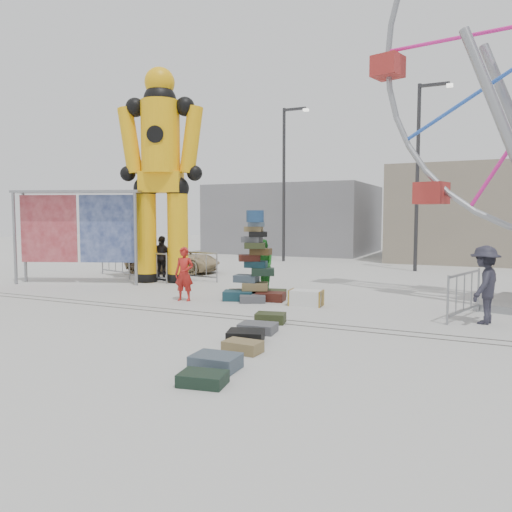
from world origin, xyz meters
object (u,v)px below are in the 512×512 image
at_px(pedestrian_grey, 485,285).
at_px(lamp_post_left, 286,176).
at_px(pedestrian_green, 262,266).
at_px(pedestrian_red, 184,274).
at_px(crash_test_dummy, 161,167).
at_px(steamer_trunk, 306,298).
at_px(barricade_wheel_front, 464,295).
at_px(barricade_dummy_b, 147,266).
at_px(barricade_dummy_c, 196,266).
at_px(banner_scaffold, 78,214).
at_px(pedestrian_black, 162,258).
at_px(parked_suv, 173,260).
at_px(suitcase_tower, 255,275).
at_px(barricade_dummy_a, 115,262).
at_px(lamp_post_right, 420,167).

bearing_deg(pedestrian_grey, lamp_post_left, -127.24).
bearing_deg(pedestrian_green, pedestrian_red, -79.75).
relative_size(crash_test_dummy, pedestrian_grey, 4.51).
xyz_separation_m(steamer_trunk, barricade_wheel_front, (3.91, 0.01, 0.35)).
distance_m(barricade_dummy_b, pedestrian_red, 4.65).
height_order(barricade_dummy_c, barricade_wheel_front, same).
bearing_deg(pedestrian_red, crash_test_dummy, 124.01).
height_order(banner_scaffold, pedestrian_black, banner_scaffold).
bearing_deg(lamp_post_left, pedestrian_black, -97.20).
xyz_separation_m(lamp_post_left, parked_suv, (-2.33, -6.96, -3.93)).
bearing_deg(suitcase_tower, steamer_trunk, -27.06).
distance_m(suitcase_tower, crash_test_dummy, 6.13).
relative_size(banner_scaffold, barricade_dummy_c, 2.26).
distance_m(pedestrian_black, parked_suv, 2.66).
height_order(barricade_dummy_a, parked_suv, same).
height_order(barricade_dummy_c, pedestrian_black, pedestrian_black).
distance_m(pedestrian_green, pedestrian_black, 4.73).
height_order(steamer_trunk, pedestrian_green, pedestrian_green).
relative_size(crash_test_dummy, pedestrian_black, 4.72).
relative_size(suitcase_tower, banner_scaffold, 0.57).
bearing_deg(lamp_post_right, barricade_dummy_b, -137.68).
bearing_deg(suitcase_tower, barricade_dummy_a, 142.93).
bearing_deg(barricade_wheel_front, parked_suv, 83.39).
bearing_deg(barricade_dummy_c, steamer_trunk, -21.30).
xyz_separation_m(steamer_trunk, parked_suv, (-7.74, 5.04, 0.35)).
distance_m(barricade_dummy_b, barricade_dummy_c, 1.77).
relative_size(lamp_post_left, parked_suv, 2.02).
xyz_separation_m(steamer_trunk, barricade_dummy_b, (-6.94, 2.23, 0.35)).
height_order(steamer_trunk, pedestrian_red, pedestrian_red).
bearing_deg(pedestrian_grey, barricade_dummy_a, -90.07).
distance_m(barricade_dummy_b, barricade_wheel_front, 11.08).
bearing_deg(pedestrian_red, barricade_wheel_front, -4.05).
bearing_deg(suitcase_tower, barricade_dummy_b, 143.40).
bearing_deg(lamp_post_right, steamer_trunk, -99.06).
distance_m(barricade_dummy_c, pedestrian_grey, 10.45).
xyz_separation_m(pedestrian_green, pedestrian_grey, (6.33, -1.98, 0.03)).
relative_size(lamp_post_right, pedestrian_grey, 4.58).
height_order(lamp_post_left, barricade_wheel_front, lamp_post_left).
relative_size(pedestrian_black, pedestrian_grey, 0.95).
height_order(lamp_post_right, pedestrian_black, lamp_post_right).
bearing_deg(pedestrian_black, banner_scaffold, 44.29).
height_order(barricade_dummy_b, barricade_wheel_front, same).
relative_size(steamer_trunk, pedestrian_green, 0.52).
bearing_deg(lamp_post_right, suitcase_tower, -108.57).
xyz_separation_m(pedestrian_red, pedestrian_green, (1.39, 2.29, 0.08)).
relative_size(suitcase_tower, pedestrian_red, 1.67).
bearing_deg(lamp_post_left, suitcase_tower, -72.25).
distance_m(barricade_dummy_c, pedestrian_red, 4.45).
height_order(barricade_dummy_a, pedestrian_grey, pedestrian_grey).
xyz_separation_m(barricade_dummy_b, barricade_dummy_c, (1.49, 0.95, 0.00)).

